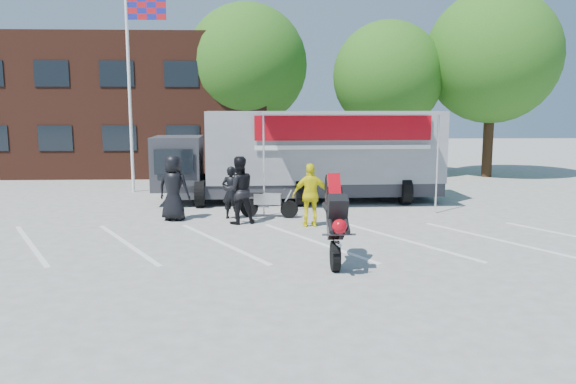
{
  "coord_description": "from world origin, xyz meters",
  "views": [
    {
      "loc": [
        -1.06,
        -13.03,
        3.4
      ],
      "look_at": [
        -0.5,
        1.0,
        1.3
      ],
      "focal_mm": 35.0,
      "sensor_mm": 36.0,
      "label": 1
    }
  ],
  "objects": [
    {
      "name": "transporter_truck",
      "position": [
        0.57,
        7.41,
        0.0
      ],
      "size": [
        10.54,
        5.38,
        3.3
      ],
      "primitive_type": null,
      "rotation": [
        0.0,
        0.0,
        0.04
      ],
      "color": "#919399",
      "rests_on": "ground"
    },
    {
      "name": "spectator_leather_a",
      "position": [
        -3.87,
        3.99,
        1.0
      ],
      "size": [
        1.12,
        0.88,
        2.01
      ],
      "primitive_type": "imported",
      "rotation": [
        0.0,
        0.0,
        2.87
      ],
      "color": "black",
      "rests_on": "ground"
    },
    {
      "name": "office_building",
      "position": [
        -10.0,
        18.0,
        3.5
      ],
      "size": [
        18.0,
        8.0,
        7.0
      ],
      "primitive_type": "cube",
      "color": "#4C2418",
      "rests_on": "ground"
    },
    {
      "name": "parked_motorcycle",
      "position": [
        -0.96,
        4.31,
        0.0
      ],
      "size": [
        1.95,
        0.94,
        0.98
      ],
      "primitive_type": null,
      "rotation": [
        0.0,
        0.0,
        1.39
      ],
      "color": "#ACACB1",
      "rests_on": "ground"
    },
    {
      "name": "tree_left",
      "position": [
        -2.0,
        16.0,
        5.57
      ],
      "size": [
        6.12,
        6.12,
        8.64
      ],
      "color": "#382314",
      "rests_on": "ground"
    },
    {
      "name": "spectator_hivis",
      "position": [
        0.24,
        2.93,
        0.92
      ],
      "size": [
        1.11,
        0.53,
        1.84
      ],
      "primitive_type": "imported",
      "rotation": [
        0.0,
        0.0,
        3.22
      ],
      "color": "#FAEC0D",
      "rests_on": "ground"
    },
    {
      "name": "spectator_leather_c",
      "position": [
        -1.87,
        3.41,
        1.0
      ],
      "size": [
        1.15,
        1.0,
        2.01
      ],
      "primitive_type": "imported",
      "rotation": [
        0.0,
        0.0,
        3.43
      ],
      "color": "black",
      "rests_on": "ground"
    },
    {
      "name": "flagpole",
      "position": [
        -6.24,
        10.0,
        5.05
      ],
      "size": [
        1.61,
        0.12,
        8.0
      ],
      "color": "white",
      "rests_on": "ground"
    },
    {
      "name": "tree_right",
      "position": [
        10.0,
        14.5,
        5.88
      ],
      "size": [
        6.46,
        6.46,
        9.12
      ],
      "color": "#382314",
      "rests_on": "ground"
    },
    {
      "name": "ground",
      "position": [
        0.0,
        0.0,
        0.0
      ],
      "size": [
        100.0,
        100.0,
        0.0
      ],
      "primitive_type": "plane",
      "color": "#A9A9A4",
      "rests_on": "ground"
    },
    {
      "name": "stunt_bike_rider",
      "position": [
        0.39,
        -0.9,
        0.0
      ],
      "size": [
        0.9,
        1.87,
        2.19
      ],
      "primitive_type": null,
      "rotation": [
        0.0,
        0.0,
        0.01
      ],
      "color": "black",
      "rests_on": "ground"
    },
    {
      "name": "spectator_leather_b",
      "position": [
        -2.13,
        4.16,
        0.82
      ],
      "size": [
        0.67,
        0.52,
        1.64
      ],
      "primitive_type": "imported",
      "rotation": [
        0.0,
        0.0,
        2.9
      ],
      "color": "black",
      "rests_on": "ground"
    },
    {
      "name": "parking_bay_lines",
      "position": [
        0.0,
        1.0,
        0.01
      ],
      "size": [
        18.09,
        13.33,
        0.01
      ],
      "primitive_type": "cube",
      "rotation": [
        0.0,
        0.0,
        0.52
      ],
      "color": "white",
      "rests_on": "ground"
    },
    {
      "name": "tree_mid",
      "position": [
        5.0,
        15.0,
        4.94
      ],
      "size": [
        5.44,
        5.44,
        7.68
      ],
      "color": "#382314",
      "rests_on": "ground"
    }
  ]
}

